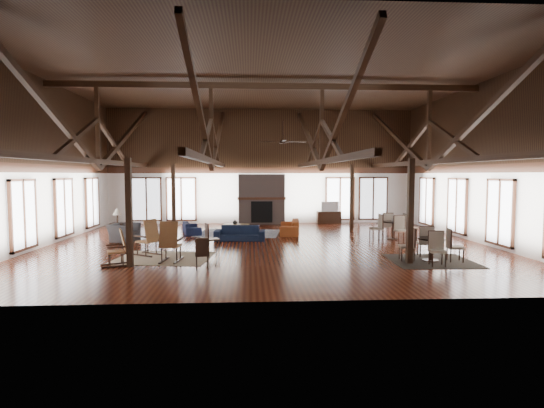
{
  "coord_description": "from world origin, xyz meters",
  "views": [
    {
      "loc": [
        -0.66,
        -15.46,
        2.59
      ],
      "look_at": [
        0.24,
        1.0,
        1.44
      ],
      "focal_mm": 28.0,
      "sensor_mm": 36.0,
      "label": 1
    }
  ],
  "objects": [
    {
      "name": "side_table_lamp",
      "position": [
        -5.92,
        1.69,
        0.48
      ],
      "size": [
        0.49,
        0.49,
        1.26
      ],
      "color": "black",
      "rests_on": "floor"
    },
    {
      "name": "wall_left",
      "position": [
        -8.0,
        0.0,
        3.0
      ],
      "size": [
        0.02,
        14.0,
        6.0
      ],
      "primitive_type": "cube",
      "color": "silver",
      "rests_on": "floor"
    },
    {
      "name": "sofa_orange",
      "position": [
        1.11,
        2.88,
        0.3
      ],
      "size": [
        2.14,
        1.02,
        0.6
      ],
      "primitive_type": "imported",
      "rotation": [
        0.0,
        0.0,
        -1.67
      ],
      "color": "#9A461D",
      "rests_on": "floor"
    },
    {
      "name": "television",
      "position": [
        3.62,
        6.75,
        0.89
      ],
      "size": [
        0.92,
        0.12,
        0.53
      ],
      "primitive_type": "imported",
      "rotation": [
        0.0,
        0.0,
        0.0
      ],
      "color": "#B2B2B2",
      "rests_on": "tv_console"
    },
    {
      "name": "vase",
      "position": [
        -1.27,
        2.99,
        0.53
      ],
      "size": [
        0.2,
        0.2,
        0.21
      ],
      "primitive_type": "imported",
      "rotation": [
        0.0,
        0.0,
        -0.02
      ],
      "color": "#B2B2B2",
      "rests_on": "coffee_table"
    },
    {
      "name": "ceiling_fan",
      "position": [
        0.5,
        -1.0,
        3.73
      ],
      "size": [
        1.6,
        1.6,
        0.75
      ],
      "color": "black",
      "rests_on": "roof_truss"
    },
    {
      "name": "armchair",
      "position": [
        -5.51,
        1.15,
        0.34
      ],
      "size": [
        1.22,
        1.12,
        0.68
      ],
      "primitive_type": "imported",
      "rotation": [
        0.0,
        0.0,
        1.35
      ],
      "color": "#2B2B2D",
      "rests_on": "floor"
    },
    {
      "name": "side_chair_b",
      "position": [
        -1.93,
        -4.02,
        0.51
      ],
      "size": [
        0.43,
        0.43,
        0.89
      ],
      "rotation": [
        0.0,
        0.0,
        0.16
      ],
      "color": "black",
      "rests_on": "floor"
    },
    {
      "name": "wall_right",
      "position": [
        8.0,
        0.0,
        3.0
      ],
      "size": [
        0.02,
        14.0,
        6.0
      ],
      "primitive_type": "cube",
      "color": "silver",
      "rests_on": "floor"
    },
    {
      "name": "post_grid",
      "position": [
        0.0,
        0.0,
        1.52
      ],
      "size": [
        8.16,
        7.16,
        3.05
      ],
      "color": "black",
      "rests_on": "floor"
    },
    {
      "name": "cafe_table_far",
      "position": [
        5.09,
        1.06,
        0.5
      ],
      "size": [
        1.93,
        1.93,
        1.0
      ],
      "rotation": [
        0.0,
        0.0,
        0.09
      ],
      "color": "black",
      "rests_on": "floor"
    },
    {
      "name": "floor",
      "position": [
        0.0,
        0.0,
        0.0
      ],
      "size": [
        16.0,
        16.0,
        0.0
      ],
      "primitive_type": "plane",
      "color": "#5F2714",
      "rests_on": "ground"
    },
    {
      "name": "cafe_table_near",
      "position": [
        4.76,
        -3.22,
        0.49
      ],
      "size": [
        1.9,
        1.9,
        0.97
      ],
      "rotation": [
        0.0,
        0.0,
        -0.16
      ],
      "color": "black",
      "rests_on": "floor"
    },
    {
      "name": "wall_front",
      "position": [
        0.0,
        -7.0,
        3.0
      ],
      "size": [
        16.0,
        0.02,
        6.0
      ],
      "primitive_type": "cube",
      "color": "silver",
      "rests_on": "floor"
    },
    {
      "name": "roof_truss",
      "position": [
        0.0,
        0.0,
        4.03
      ],
      "size": [
        15.6,
        14.07,
        3.14
      ],
      "color": "black",
      "rests_on": "wall_back"
    },
    {
      "name": "tv_console",
      "position": [
        3.58,
        6.75,
        0.31
      ],
      "size": [
        1.25,
        0.47,
        0.63
      ],
      "primitive_type": "cube",
      "color": "black",
      "rests_on": "floor"
    },
    {
      "name": "rug_navy",
      "position": [
        -1.13,
        3.12,
        0.01
      ],
      "size": [
        3.87,
        3.13,
        0.01
      ],
      "primitive_type": "cube",
      "rotation": [
        0.0,
        0.0,
        -0.15
      ],
      "color": "#192547",
      "rests_on": "floor"
    },
    {
      "name": "rocking_chair_a",
      "position": [
        -3.85,
        -1.89,
        0.55
      ],
      "size": [
        1.02,
        0.91,
        1.17
      ],
      "rotation": [
        0.0,
        0.0,
        0.96
      ],
      "color": "olive",
      "rests_on": "floor"
    },
    {
      "name": "rug_dark",
      "position": [
        4.79,
        -3.21,
        0.01
      ],
      "size": [
        2.46,
        2.25,
        0.01
      ],
      "primitive_type": "cube",
      "rotation": [
        0.0,
        0.0,
        -0.03
      ],
      "color": "black",
      "rests_on": "floor"
    },
    {
      "name": "rug_tan",
      "position": [
        -3.3,
        -2.32,
        0.01
      ],
      "size": [
        3.06,
        2.53,
        0.01
      ],
      "primitive_type": "cube",
      "rotation": [
        0.0,
        0.0,
        -0.12
      ],
      "color": "tan",
      "rests_on": "floor"
    },
    {
      "name": "cup_near",
      "position": [
        4.85,
        -3.18,
        0.75
      ],
      "size": [
        0.13,
        0.13,
        0.1
      ],
      "primitive_type": "imported",
      "rotation": [
        0.0,
        0.0,
        0.02
      ],
      "color": "#B2B2B2",
      "rests_on": "cafe_table_near"
    },
    {
      "name": "side_chair_a",
      "position": [
        -1.96,
        -1.5,
        0.57
      ],
      "size": [
        0.53,
        0.53,
        0.98
      ],
      "rotation": [
        0.0,
        0.0,
        -1.22
      ],
      "color": "black",
      "rests_on": "floor"
    },
    {
      "name": "rocking_chair_c",
      "position": [
        -4.34,
        -3.34,
        0.49
      ],
      "size": [
        0.91,
        0.71,
        1.05
      ],
      "rotation": [
        0.0,
        0.0,
        1.96
      ],
      "color": "olive",
      "rests_on": "floor"
    },
    {
      "name": "cup_far",
      "position": [
        5.05,
        0.98,
        0.77
      ],
      "size": [
        0.12,
        0.12,
        0.09
      ],
      "primitive_type": "imported",
      "rotation": [
        0.0,
        0.0,
        -0.02
      ],
      "color": "#B2B2B2",
      "rests_on": "cafe_table_far"
    },
    {
      "name": "fireplace",
      "position": [
        0.0,
        6.67,
        1.29
      ],
      "size": [
        2.5,
        0.69,
        2.6
      ],
      "color": "#6A5851",
      "rests_on": "floor"
    },
    {
      "name": "ceiling",
      "position": [
        0.0,
        0.0,
        6.0
      ],
      "size": [
        16.0,
        14.0,
        0.02
      ],
      "primitive_type": "cube",
      "color": "black",
      "rests_on": "wall_back"
    },
    {
      "name": "coffee_table",
      "position": [
        -1.24,
        2.98,
        0.37
      ],
      "size": [
        1.19,
        0.73,
        0.43
      ],
      "rotation": [
        0.0,
        0.0,
        -0.17
      ],
      "color": "brown",
      "rests_on": "floor"
    },
    {
      "name": "sofa_navy_left",
      "position": [
        -3.17,
        3.14,
        0.25
      ],
      "size": [
        1.81,
        1.06,
        0.5
      ],
      "primitive_type": "imported",
      "rotation": [
        0.0,
        0.0,
        1.81
      ],
      "color": "#141A38",
      "rests_on": "floor"
    },
    {
      "name": "wall_back",
      "position": [
        0.0,
        7.0,
        3.0
      ],
      "size": [
        16.0,
        0.02,
        6.0
      ],
      "primitive_type": "cube",
      "color": "silver",
      "rests_on": "floor"
    },
    {
      "name": "rocking_chair_b",
      "position": [
        -2.99,
        -2.96,
        0.58
      ],
      "size": [
        0.6,
        1.0,
        1.22
      ],
      "rotation": [
        0.0,
        0.0,
        -0.11
      ],
      "color": "olive",
      "rests_on": "floor"
    },
    {
      "name": "sofa_navy_front",
      "position": [
        -1.03,
        1.08,
        0.29
      ],
      "size": [
        2.01,
        0.9,
        0.57
      ],
      "primitive_type": "imported",
      "rotation": [
        0.0,
        0.0,
        -0.07
      ],
      "color": "black",
      "rests_on": "floor"
    }
  ]
}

